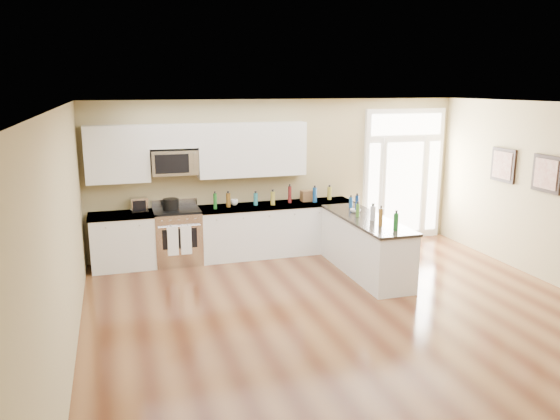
# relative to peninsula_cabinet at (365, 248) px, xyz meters

# --- Properties ---
(ground) EXTENTS (8.00, 8.00, 0.00)m
(ground) POSITION_rel_peninsula_cabinet_xyz_m (-0.93, -2.24, -0.43)
(ground) COLOR #4A2614
(room_shell) EXTENTS (8.00, 8.00, 8.00)m
(room_shell) POSITION_rel_peninsula_cabinet_xyz_m (-0.93, -2.24, 1.27)
(room_shell) COLOR tan
(room_shell) RESTS_ON ground
(back_cabinet_left) EXTENTS (1.10, 0.66, 0.94)m
(back_cabinet_left) POSITION_rel_peninsula_cabinet_xyz_m (-3.80, 1.45, 0.00)
(back_cabinet_left) COLOR silver
(back_cabinet_left) RESTS_ON ground
(back_cabinet_right) EXTENTS (2.85, 0.66, 0.94)m
(back_cabinet_right) POSITION_rel_peninsula_cabinet_xyz_m (-1.08, 1.45, 0.00)
(back_cabinet_right) COLOR silver
(back_cabinet_right) RESTS_ON ground
(peninsula_cabinet) EXTENTS (0.69, 2.32, 0.94)m
(peninsula_cabinet) POSITION_rel_peninsula_cabinet_xyz_m (0.00, 0.00, 0.00)
(peninsula_cabinet) COLOR silver
(peninsula_cabinet) RESTS_ON ground
(upper_cabinet_left) EXTENTS (1.04, 0.33, 0.95)m
(upper_cabinet_left) POSITION_rel_peninsula_cabinet_xyz_m (-3.81, 1.59, 1.49)
(upper_cabinet_left) COLOR silver
(upper_cabinet_left) RESTS_ON room_shell
(upper_cabinet_right) EXTENTS (1.94, 0.33, 0.95)m
(upper_cabinet_right) POSITION_rel_peninsula_cabinet_xyz_m (-1.50, 1.59, 1.49)
(upper_cabinet_right) COLOR silver
(upper_cabinet_right) RESTS_ON room_shell
(upper_cabinet_short) EXTENTS (0.82, 0.33, 0.40)m
(upper_cabinet_short) POSITION_rel_peninsula_cabinet_xyz_m (-2.88, 1.59, 1.77)
(upper_cabinet_short) COLOR silver
(upper_cabinet_short) RESTS_ON room_shell
(microwave) EXTENTS (0.78, 0.41, 0.42)m
(microwave) POSITION_rel_peninsula_cabinet_xyz_m (-2.88, 1.56, 1.33)
(microwave) COLOR silver
(microwave) RESTS_ON room_shell
(entry_door) EXTENTS (1.70, 0.10, 2.60)m
(entry_door) POSITION_rel_peninsula_cabinet_xyz_m (1.62, 1.71, 0.87)
(entry_door) COLOR white
(entry_door) RESTS_ON ground
(wall_art_near) EXTENTS (0.05, 0.58, 0.58)m
(wall_art_near) POSITION_rel_peninsula_cabinet_xyz_m (2.54, -0.04, 1.27)
(wall_art_near) COLOR black
(wall_art_near) RESTS_ON room_shell
(wall_art_far) EXTENTS (0.05, 0.58, 0.58)m
(wall_art_far) POSITION_rel_peninsula_cabinet_xyz_m (2.54, -1.04, 1.27)
(wall_art_far) COLOR black
(wall_art_far) RESTS_ON room_shell
(kitchen_range) EXTENTS (0.79, 0.70, 1.08)m
(kitchen_range) POSITION_rel_peninsula_cabinet_xyz_m (-2.88, 1.45, 0.04)
(kitchen_range) COLOR silver
(kitchen_range) RESTS_ON ground
(stockpot) EXTENTS (0.30, 0.30, 0.21)m
(stockpot) POSITION_rel_peninsula_cabinet_xyz_m (-2.98, 1.46, 0.62)
(stockpot) COLOR black
(stockpot) RESTS_ON kitchen_range
(toaster_oven) EXTENTS (0.30, 0.24, 0.24)m
(toaster_oven) POSITION_rel_peninsula_cabinet_xyz_m (-3.50, 1.56, 0.62)
(toaster_oven) COLOR silver
(toaster_oven) RESTS_ON back_cabinet_left
(cardboard_box) EXTENTS (0.25, 0.18, 0.20)m
(cardboard_box) POSITION_rel_peninsula_cabinet_xyz_m (-0.46, 1.52, 0.60)
(cardboard_box) COLOR brown
(cardboard_box) RESTS_ON back_cabinet_right
(bowl_left) EXTENTS (0.23, 0.23, 0.05)m
(bowl_left) POSITION_rel_peninsula_cabinet_xyz_m (-3.54, 1.55, 0.53)
(bowl_left) COLOR white
(bowl_left) RESTS_ON back_cabinet_left
(bowl_peninsula) EXTENTS (0.20, 0.20, 0.06)m
(bowl_peninsula) POSITION_rel_peninsula_cabinet_xyz_m (-0.01, 0.40, 0.53)
(bowl_peninsula) COLOR white
(bowl_peninsula) RESTS_ON peninsula_cabinet
(cup_counter) EXTENTS (0.18, 0.18, 0.10)m
(cup_counter) POSITION_rel_peninsula_cabinet_xyz_m (-1.84, 1.57, 0.56)
(cup_counter) COLOR white
(cup_counter) RESTS_ON back_cabinet_right
(counter_bottles) EXTENTS (2.37, 2.44, 0.30)m
(counter_bottles) POSITION_rel_peninsula_cabinet_xyz_m (-0.64, 0.80, 0.63)
(counter_bottles) COLOR #19591E
(counter_bottles) RESTS_ON back_cabinet_right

